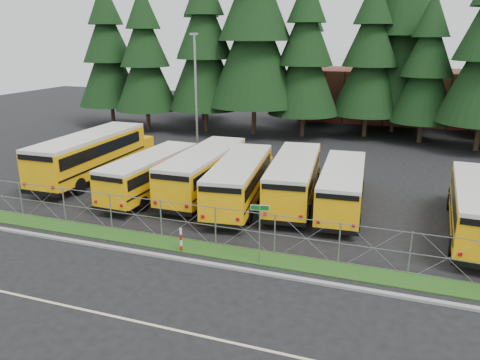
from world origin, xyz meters
name	(u,v)px	position (x,y,z in m)	size (l,w,h in m)	color
ground	(241,240)	(0.00, 0.00, 0.00)	(120.00, 120.00, 0.00)	black
curb	(219,265)	(0.00, -3.10, 0.06)	(50.00, 0.25, 0.12)	gray
grass_verge	(230,253)	(0.00, -1.70, 0.03)	(50.00, 1.40, 0.06)	#194A15
road_lane_line	(167,328)	(0.00, -8.00, 0.01)	(50.00, 0.12, 0.01)	beige
chainlink_fence	(235,229)	(0.00, -1.00, 1.00)	(44.00, 0.10, 2.00)	#92959A
brick_building	(396,95)	(6.00, 40.00, 3.00)	(22.00, 10.00, 6.00)	brown
bus_0	(94,156)	(-13.65, 6.74, 1.62)	(2.92, 12.39, 3.25)	#FFA508
bus_2	(153,174)	(-7.73, 4.86, 1.34)	(2.41, 10.21, 2.68)	#FFA508
bus_3	(206,172)	(-4.56, 6.10, 1.46)	(2.62, 11.11, 2.91)	#FFA508
bus_4	(241,182)	(-1.81, 5.05, 1.41)	(2.54, 10.78, 2.83)	#FFA508
bus_5	(295,180)	(1.20, 6.49, 1.42)	(2.56, 10.85, 2.84)	#FFA508
bus_6	(342,188)	(4.17, 6.10, 1.33)	(2.39, 10.14, 2.66)	#FFA508
bus_east	(478,209)	(11.20, 4.58, 1.41)	(2.54, 10.78, 2.83)	#FFA508
street_sign	(260,221)	(1.60, -2.15, 2.03)	(0.83, 0.55, 2.81)	#92959A
striped_bollard	(181,240)	(-2.27, -2.25, 0.60)	(0.11, 0.11, 1.20)	#B20C0C
light_standard	(196,91)	(-9.30, 15.16, 5.50)	(0.70, 0.35, 10.14)	#92959A
conifer_0	(108,55)	(-24.68, 25.42, 7.88)	(7.12, 7.12, 15.75)	black
conifer_1	(145,59)	(-19.33, 24.26, 7.53)	(6.81, 6.81, 15.05)	black
conifer_2	(205,51)	(-12.87, 25.33, 8.46)	(7.65, 7.65, 16.92)	black
conifer_3	(255,30)	(-7.53, 25.48, 10.45)	(9.45, 9.45, 20.89)	black
conifer_4	(305,57)	(-2.56, 26.27, 7.89)	(7.14, 7.14, 15.79)	black
conifer_5	(370,58)	(3.47, 28.35, 7.79)	(7.05, 7.05, 15.59)	black
conifer_6	(427,69)	(8.77, 27.26, 6.95)	(6.29, 6.29, 13.91)	black
conifer_10	(202,48)	(-16.02, 31.72, 8.50)	(7.69, 7.69, 17.00)	black
conifer_11	(307,60)	(-3.79, 33.09, 7.34)	(6.64, 6.64, 14.69)	black
conifer_12	(401,25)	(6.03, 31.77, 11.00)	(9.95, 9.95, 22.00)	black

